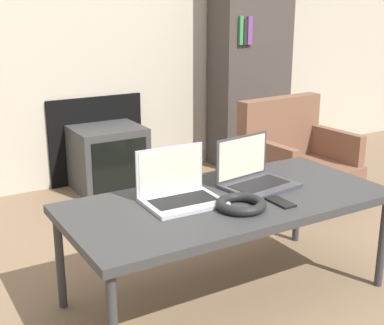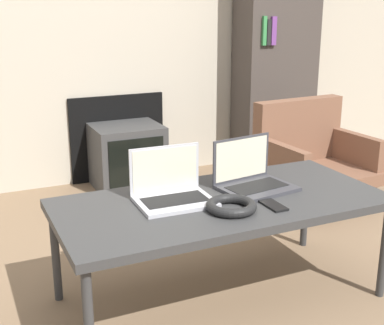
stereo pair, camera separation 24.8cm
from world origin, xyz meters
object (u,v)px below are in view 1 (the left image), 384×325
object	(u,v)px
headphones	(241,204)
tv	(108,158)
armchair	(292,150)
laptop_left	(178,191)
phone	(281,202)
laptop_right	(253,176)

from	to	relation	value
headphones	tv	distance (m)	1.75
armchair	laptop_left	bearing A→B (deg)	-153.28
laptop_left	phone	xyz separation A→B (m)	(0.35, -0.24, -0.04)
headphones	armchair	distance (m)	1.45
laptop_left	phone	world-z (taller)	laptop_left
phone	armchair	size ratio (longest dim) A/B	0.20
headphones	tv	world-z (taller)	headphones
headphones	armchair	xyz separation A→B (m)	(1.09, 0.94, -0.16)
phone	armchair	world-z (taller)	armchair
laptop_right	tv	distance (m)	1.55
laptop_right	armchair	xyz separation A→B (m)	(0.88, 0.74, -0.18)
laptop_right	phone	xyz separation A→B (m)	(-0.04, -0.24, -0.04)
tv	armchair	bearing A→B (deg)	-38.85
laptop_right	phone	size ratio (longest dim) A/B	2.57
laptop_right	tv	world-z (taller)	laptop_right
laptop_right	phone	bearing A→B (deg)	-107.61
tv	headphones	bearing A→B (deg)	-94.10
phone	tv	xyz separation A→B (m)	(-0.05, 1.76, -0.25)
laptop_left	headphones	world-z (taller)	laptop_left
laptop_left	armchair	xyz separation A→B (m)	(1.27, 0.74, -0.18)
laptop_right	headphones	bearing A→B (deg)	-144.75
phone	laptop_right	bearing A→B (deg)	80.82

